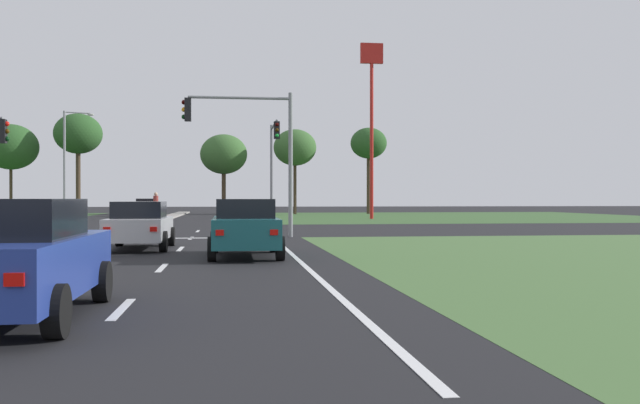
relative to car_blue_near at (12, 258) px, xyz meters
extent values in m
plane|color=black|center=(-2.18, 25.74, -0.82)|extent=(200.00, 200.00, 0.00)
cube|color=#385B2D|center=(23.32, 50.24, -0.82)|extent=(35.00, 35.00, 0.01)
cube|color=gray|center=(-2.18, 6.74, -0.75)|extent=(1.20, 22.00, 0.14)
cube|color=gray|center=(-2.18, 50.74, -0.75)|extent=(1.20, 36.00, 0.14)
cube|color=silver|center=(1.32, 0.68, -0.82)|extent=(0.14, 2.00, 0.01)
cube|color=silver|center=(1.32, 6.68, -0.82)|extent=(0.14, 2.00, 0.01)
cube|color=silver|center=(1.32, 12.68, -0.82)|extent=(0.14, 2.00, 0.01)
cube|color=silver|center=(1.32, 18.68, -0.82)|extent=(0.14, 2.00, 0.01)
cube|color=silver|center=(1.32, 24.68, -0.82)|extent=(0.14, 2.00, 0.01)
cube|color=silver|center=(4.67, 7.74, -0.82)|extent=(0.14, 24.00, 0.01)
cube|color=silver|center=(1.62, 18.74, -0.82)|extent=(6.40, 0.50, 0.01)
cube|color=silver|center=(-6.28, 20.54, -0.82)|extent=(0.70, 2.80, 0.01)
cube|color=silver|center=(-5.13, 20.54, -0.82)|extent=(0.70, 2.80, 0.01)
cube|color=silver|center=(-3.98, 20.54, -0.82)|extent=(0.70, 2.80, 0.01)
cube|color=silver|center=(-2.83, 20.54, -0.82)|extent=(0.70, 2.80, 0.01)
cube|color=silver|center=(-1.68, 20.54, -0.82)|extent=(0.70, 2.80, 0.01)
cube|color=silver|center=(-0.53, 20.54, -0.82)|extent=(0.70, 2.80, 0.01)
cube|color=navy|center=(0.00, 0.03, -0.12)|extent=(1.81, 4.48, 0.78)
cube|color=black|center=(0.00, -0.12, 0.53)|extent=(1.59, 2.06, 0.52)
cube|color=red|center=(0.69, -2.23, -0.04)|extent=(0.20, 0.04, 0.14)
cylinder|color=black|center=(0.91, 1.46, -0.50)|extent=(0.22, 0.64, 0.64)
cylinder|color=black|center=(0.91, -1.40, -0.50)|extent=(0.22, 0.64, 0.64)
cube|color=#19565B|center=(3.31, 9.60, -0.12)|extent=(1.75, 4.34, 0.76)
cube|color=black|center=(3.31, 9.45, 0.52)|extent=(1.54, 2.00, 0.52)
cube|color=red|center=(2.64, 7.40, -0.05)|extent=(0.20, 0.04, 0.14)
cube|color=red|center=(3.98, 7.40, -0.05)|extent=(0.20, 0.04, 0.14)
cylinder|color=black|center=(2.43, 10.99, -0.50)|extent=(0.22, 0.64, 0.64)
cylinder|color=black|center=(4.19, 10.99, -0.50)|extent=(0.22, 0.64, 0.64)
cylinder|color=black|center=(2.43, 8.21, -0.50)|extent=(0.22, 0.64, 0.64)
cylinder|color=black|center=(4.19, 8.21, -0.50)|extent=(0.22, 0.64, 0.64)
cube|color=#B7B7BC|center=(0.04, 12.91, -0.16)|extent=(1.72, 4.39, 0.68)
cube|color=black|center=(0.04, 12.76, 0.44)|extent=(1.52, 2.02, 0.52)
cube|color=red|center=(-0.62, 10.69, -0.10)|extent=(0.20, 0.04, 0.14)
cube|color=red|center=(0.69, 10.69, -0.10)|extent=(0.20, 0.04, 0.14)
cylinder|color=black|center=(-0.82, 14.31, -0.50)|extent=(0.22, 0.64, 0.64)
cylinder|color=black|center=(0.90, 14.31, -0.50)|extent=(0.22, 0.64, 0.64)
cylinder|color=black|center=(-0.82, 11.50, -0.50)|extent=(0.22, 0.64, 0.64)
cylinder|color=black|center=(0.90, 11.50, -0.50)|extent=(0.22, 0.64, 0.64)
cube|color=maroon|center=(-4.45, 52.60, -0.12)|extent=(1.75, 4.55, 0.76)
cube|color=black|center=(-4.45, 52.75, 0.52)|extent=(1.54, 2.09, 0.52)
cube|color=red|center=(-3.78, 54.89, -0.05)|extent=(0.20, 0.04, 0.14)
cube|color=red|center=(-5.12, 54.89, -0.05)|extent=(0.20, 0.04, 0.14)
cylinder|color=black|center=(-3.57, 51.14, -0.50)|extent=(0.22, 0.64, 0.64)
cylinder|color=black|center=(-5.33, 51.14, -0.50)|extent=(0.22, 0.64, 0.64)
cylinder|color=black|center=(-3.57, 54.05, -0.50)|extent=(0.22, 0.64, 0.64)
cylinder|color=black|center=(-5.33, 54.05, -0.50)|extent=(0.22, 0.64, 0.64)
cylinder|color=gray|center=(5.42, 19.14, 2.20)|extent=(0.18, 0.18, 6.05)
cylinder|color=gray|center=(3.30, 19.14, 4.98)|extent=(4.24, 0.12, 0.12)
cube|color=black|center=(1.18, 19.14, 4.46)|extent=(0.26, 0.32, 0.95)
sphere|color=#360503|center=(1.02, 19.14, 4.76)|extent=(0.20, 0.20, 0.20)
sphere|color=orange|center=(1.02, 19.14, 4.46)|extent=(0.20, 0.20, 0.20)
sphere|color=black|center=(1.02, 19.14, 4.16)|extent=(0.20, 0.20, 0.20)
cube|color=black|center=(-6.08, 19.14, 3.47)|extent=(0.26, 0.32, 0.95)
sphere|color=red|center=(-5.92, 19.14, 3.77)|extent=(0.20, 0.20, 0.20)
sphere|color=#3A2405|center=(-5.92, 19.14, 3.47)|extent=(0.20, 0.20, 0.20)
sphere|color=black|center=(-5.92, 19.14, 3.17)|extent=(0.20, 0.20, 0.20)
cylinder|color=gray|center=(5.42, 32.34, 2.23)|extent=(0.18, 0.18, 6.10)
cylinder|color=gray|center=(5.42, 30.02, 5.03)|extent=(0.12, 4.63, 0.12)
cube|color=black|center=(5.42, 27.71, 4.51)|extent=(0.32, 0.26, 0.95)
sphere|color=#360503|center=(5.42, 27.55, 4.81)|extent=(0.20, 0.20, 0.20)
sphere|color=#3A2405|center=(5.42, 27.55, 4.51)|extent=(0.20, 0.20, 0.20)
sphere|color=green|center=(5.42, 27.55, 4.21)|extent=(0.20, 0.20, 0.20)
cylinder|color=gray|center=(-10.87, 50.30, 3.66)|extent=(0.20, 0.20, 8.97)
cylinder|color=gray|center=(-9.87, 50.64, 8.04)|extent=(2.03, 0.78, 0.10)
ellipsoid|color=#B2B2A8|center=(-8.88, 50.98, 7.94)|extent=(0.56, 0.28, 0.20)
cylinder|color=maroon|center=(-2.09, 38.03, -0.28)|extent=(0.16, 0.16, 0.81)
cylinder|color=maroon|center=(-2.09, 38.03, 0.55)|extent=(0.34, 0.34, 0.85)
sphere|color=tan|center=(-2.09, 38.03, 1.10)|extent=(0.24, 0.24, 0.24)
cylinder|color=red|center=(14.03, 43.78, 5.33)|extent=(0.28, 0.28, 12.30)
cube|color=red|center=(14.03, 43.78, 12.28)|extent=(1.80, 0.30, 1.60)
torus|color=yellow|center=(13.64, 43.95, 12.28)|extent=(0.96, 0.16, 0.96)
torus|color=yellow|center=(14.43, 43.95, 12.28)|extent=(0.96, 0.16, 0.96)
cylinder|color=#423323|center=(-18.02, 59.81, 1.76)|extent=(0.28, 0.28, 5.17)
ellipsoid|color=#285123|center=(-18.02, 59.81, 5.76)|extent=(5.14, 5.14, 4.37)
cylinder|color=#423323|center=(-11.75, 59.68, 2.50)|extent=(0.44, 0.44, 6.65)
ellipsoid|color=#285123|center=(-11.75, 59.68, 7.10)|extent=(4.60, 4.60, 3.91)
cylinder|color=#423323|center=(2.26, 62.09, 1.61)|extent=(0.43, 0.43, 4.86)
ellipsoid|color=#38602D|center=(2.26, 62.09, 5.37)|extent=(4.84, 4.84, 4.11)
cylinder|color=#423323|center=(9.57, 61.15, 2.01)|extent=(0.33, 0.33, 5.67)
ellipsoid|color=#38602D|center=(9.57, 61.15, 6.06)|extent=(4.43, 4.43, 3.76)
cylinder|color=#423323|center=(17.34, 61.20, 2.36)|extent=(0.40, 0.40, 6.38)
ellipsoid|color=#285123|center=(17.34, 61.20, 6.60)|extent=(3.81, 3.81, 3.24)
camera|label=1|loc=(2.89, -9.63, 0.80)|focal=38.61mm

